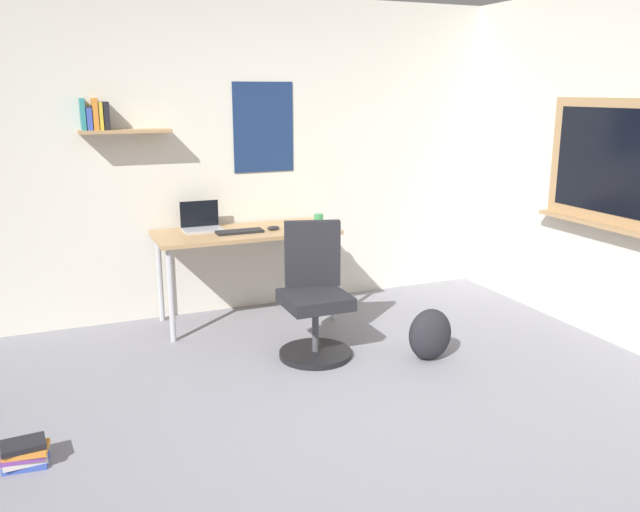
# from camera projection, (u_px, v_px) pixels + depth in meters

# --- Properties ---
(ground_plane) EXTENTS (5.20, 5.20, 0.00)m
(ground_plane) POSITION_uv_depth(u_px,v_px,m) (352.00, 437.00, 3.60)
(ground_plane) COLOR gray
(ground_plane) RESTS_ON ground
(wall_back) EXTENTS (5.00, 0.30, 2.60)m
(wall_back) POSITION_uv_depth(u_px,v_px,m) (228.00, 158.00, 5.47)
(wall_back) COLOR silver
(wall_back) RESTS_ON ground
(desk) EXTENTS (1.45, 0.62, 0.76)m
(desk) POSITION_uv_depth(u_px,v_px,m) (246.00, 240.00, 5.28)
(desk) COLOR tan
(desk) RESTS_ON ground
(office_chair) EXTENTS (0.52, 0.54, 0.95)m
(office_chair) POSITION_uv_depth(u_px,v_px,m) (314.00, 299.00, 4.66)
(office_chair) COLOR black
(office_chair) RESTS_ON ground
(laptop) EXTENTS (0.31, 0.21, 0.23)m
(laptop) POSITION_uv_depth(u_px,v_px,m) (201.00, 223.00, 5.26)
(laptop) COLOR #ADAFB5
(laptop) RESTS_ON desk
(keyboard) EXTENTS (0.37, 0.13, 0.02)m
(keyboard) POSITION_uv_depth(u_px,v_px,m) (240.00, 232.00, 5.16)
(keyboard) COLOR black
(keyboard) RESTS_ON desk
(computer_mouse) EXTENTS (0.10, 0.06, 0.03)m
(computer_mouse) POSITION_uv_depth(u_px,v_px,m) (273.00, 228.00, 5.27)
(computer_mouse) COLOR #262628
(computer_mouse) RESTS_ON desk
(coffee_mug) EXTENTS (0.08, 0.08, 0.09)m
(coffee_mug) POSITION_uv_depth(u_px,v_px,m) (319.00, 220.00, 5.46)
(coffee_mug) COLOR #338C4C
(coffee_mug) RESTS_ON desk
(backpack) EXTENTS (0.32, 0.22, 0.37)m
(backpack) POSITION_uv_depth(u_px,v_px,m) (430.00, 334.00, 4.60)
(backpack) COLOR #232328
(backpack) RESTS_ON ground
(book_stack_on_floor) EXTENTS (0.24, 0.19, 0.13)m
(book_stack_on_floor) POSITION_uv_depth(u_px,v_px,m) (25.00, 454.00, 3.31)
(book_stack_on_floor) COLOR #3851B2
(book_stack_on_floor) RESTS_ON ground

